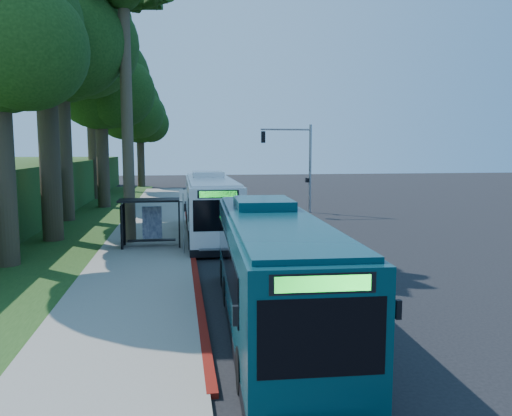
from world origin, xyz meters
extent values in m
plane|color=black|center=(0.00, 0.00, 0.00)|extent=(140.00, 140.00, 0.00)
cube|color=gray|center=(-7.30, 0.00, 0.06)|extent=(4.50, 70.00, 0.12)
cube|color=maroon|center=(-5.00, -4.00, 0.07)|extent=(0.25, 30.00, 0.13)
cube|color=#234719|center=(-13.00, 5.00, 0.03)|extent=(8.00, 70.00, 0.06)
cube|color=black|center=(-7.00, -3.00, 2.50)|extent=(3.20, 1.50, 0.10)
cube|color=black|center=(-8.45, -3.00, 1.20)|extent=(0.06, 1.30, 2.20)
cube|color=navy|center=(-7.00, -2.30, 1.25)|extent=(1.00, 0.12, 1.70)
cube|color=black|center=(-7.00, -3.10, 0.45)|extent=(2.40, 0.40, 0.06)
cube|color=black|center=(-8.40, -2.40, 1.20)|extent=(0.08, 0.08, 2.40)
cube|color=black|center=(-5.60, -2.40, 1.20)|extent=(0.08, 0.08, 2.40)
cube|color=black|center=(-8.40, -3.60, 1.20)|extent=(0.08, 0.08, 2.40)
cube|color=black|center=(-5.60, -3.60, 1.20)|extent=(0.08, 0.08, 2.40)
cylinder|color=gray|center=(-5.40, -5.00, 1.50)|extent=(0.06, 0.06, 3.00)
cube|color=white|center=(-5.40, -5.00, 2.90)|extent=(0.35, 0.04, 0.55)
cylinder|color=gray|center=(4.80, 10.00, 3.50)|extent=(0.20, 0.20, 7.00)
cylinder|color=gray|center=(2.80, 10.00, 6.60)|extent=(4.00, 0.14, 0.14)
cube|color=black|center=(1.00, 10.00, 6.00)|extent=(0.30, 0.30, 0.90)
cube|color=black|center=(4.55, 10.00, 2.60)|extent=(0.25, 0.25, 0.35)
cylinder|color=#4C3F2D|center=(-8.20, -1.50, 6.50)|extent=(0.60, 0.60, 13.00)
cylinder|color=#382B1E|center=(-12.50, 0.00, 5.25)|extent=(1.10, 1.10, 10.50)
sphere|color=black|center=(-12.50, 0.00, 11.70)|extent=(8.00, 8.00, 8.00)
sphere|color=black|center=(-10.90, -1.20, 10.50)|extent=(5.60, 5.60, 5.60)
sphere|color=black|center=(-13.90, 1.40, 10.80)|extent=(5.20, 5.20, 5.20)
cylinder|color=#382B1E|center=(-13.50, 8.00, 5.95)|extent=(1.18, 1.18, 11.90)
sphere|color=black|center=(-13.50, 8.00, 13.26)|extent=(10.00, 10.00, 10.00)
sphere|color=black|center=(-11.50, 6.50, 11.90)|extent=(7.00, 7.00, 7.00)
sphere|color=black|center=(-15.25, 9.75, 12.24)|extent=(6.50, 6.50, 6.50)
cylinder|color=#382B1E|center=(-12.00, 16.00, 4.90)|extent=(1.06, 1.06, 9.80)
sphere|color=black|center=(-12.00, 16.00, 10.92)|extent=(8.40, 8.40, 8.40)
sphere|color=black|center=(-10.32, 14.74, 9.80)|extent=(5.88, 5.88, 5.88)
sphere|color=black|center=(-13.47, 17.47, 10.08)|extent=(5.46, 5.46, 5.46)
cylinder|color=#382B1E|center=(-14.00, 24.00, 5.60)|extent=(1.14, 1.14, 11.20)
sphere|color=black|center=(-14.00, 24.00, 12.48)|extent=(9.60, 9.60, 9.60)
sphere|color=black|center=(-12.08, 22.56, 11.20)|extent=(6.72, 6.72, 6.72)
sphere|color=black|center=(-15.68, 25.68, 11.52)|extent=(6.24, 6.24, 6.24)
cylinder|color=#382B1E|center=(-11.50, 32.00, 4.55)|extent=(1.02, 1.02, 9.10)
sphere|color=black|center=(-11.50, 32.00, 10.14)|extent=(8.00, 8.00, 8.00)
sphere|color=black|center=(-9.90, 30.80, 9.10)|extent=(5.60, 5.60, 5.60)
sphere|color=black|center=(-12.90, 33.40, 9.36)|extent=(5.20, 5.20, 5.20)
cylinder|color=#382B1E|center=(-10.50, 40.00, 4.20)|extent=(0.98, 0.98, 8.40)
sphere|color=black|center=(-10.50, 40.00, 9.36)|extent=(7.00, 7.00, 7.00)
sphere|color=black|center=(-9.10, 38.95, 8.40)|extent=(4.90, 4.90, 4.90)
sphere|color=black|center=(-11.72, 41.23, 8.64)|extent=(4.55, 4.55, 4.55)
cylinder|color=#382B1E|center=(-13.00, -6.00, 4.55)|extent=(1.02, 1.02, 9.10)
sphere|color=black|center=(-11.56, -7.08, 9.10)|extent=(5.04, 5.04, 5.04)
cube|color=white|center=(-3.80, 0.06, 1.83)|extent=(2.68, 12.36, 2.93)
cube|color=black|center=(-3.80, 0.06, 0.31)|extent=(2.70, 12.43, 0.36)
cube|color=black|center=(-3.80, 0.58, 2.11)|extent=(2.73, 9.65, 1.13)
cube|color=black|center=(-3.83, -6.06, 2.06)|extent=(2.31, 0.13, 1.44)
cube|color=black|center=(-3.77, 6.19, 2.16)|extent=(2.10, 0.13, 1.03)
cube|color=#19E533|center=(-3.83, -6.07, 3.04)|extent=(1.71, 0.11, 0.29)
cube|color=white|center=(-3.80, 0.06, 3.35)|extent=(2.46, 11.75, 0.12)
cube|color=white|center=(-3.79, 2.12, 3.52)|extent=(1.85, 2.58, 0.36)
cylinder|color=black|center=(-5.01, -3.88, 0.51)|extent=(0.31, 1.03, 1.03)
cylinder|color=black|center=(-2.63, -3.89, 0.51)|extent=(0.31, 1.03, 1.03)
cylinder|color=black|center=(-4.97, 4.76, 0.51)|extent=(0.31, 1.03, 1.03)
cylinder|color=black|center=(-2.59, 4.75, 0.51)|extent=(0.31, 1.03, 1.03)
cube|color=#0B343C|center=(-3.04, -15.10, 1.73)|extent=(3.00, 11.82, 2.78)
cube|color=black|center=(-3.04, -15.10, 0.29)|extent=(3.03, 11.88, 0.34)
cube|color=black|center=(-3.02, -14.61, 2.00)|extent=(2.95, 9.25, 1.07)
cube|color=black|center=(-3.30, -20.90, 1.95)|extent=(2.20, 0.21, 1.37)
cube|color=black|center=(-2.79, -9.29, 2.05)|extent=(2.00, 0.20, 0.98)
cube|color=#19E533|center=(-3.30, -20.91, 2.88)|extent=(1.62, 0.17, 0.27)
cube|color=#0B343C|center=(-3.04, -15.10, 3.17)|extent=(2.78, 11.23, 0.12)
cube|color=#0B343C|center=(-2.96, -13.14, 3.34)|extent=(1.85, 2.52, 0.34)
cylinder|color=black|center=(-4.33, -18.79, 0.49)|extent=(0.34, 0.99, 0.98)
cylinder|color=black|center=(-2.08, -18.89, 0.49)|extent=(0.34, 0.99, 0.98)
cylinder|color=black|center=(-3.97, -10.60, 0.49)|extent=(0.34, 0.99, 0.98)
cylinder|color=black|center=(-1.72, -10.69, 0.49)|extent=(0.34, 0.99, 0.98)
imported|color=silver|center=(1.46, 6.13, 0.74)|extent=(3.68, 5.74, 1.47)
camera|label=1|loc=(-5.62, -28.65, 5.08)|focal=35.00mm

